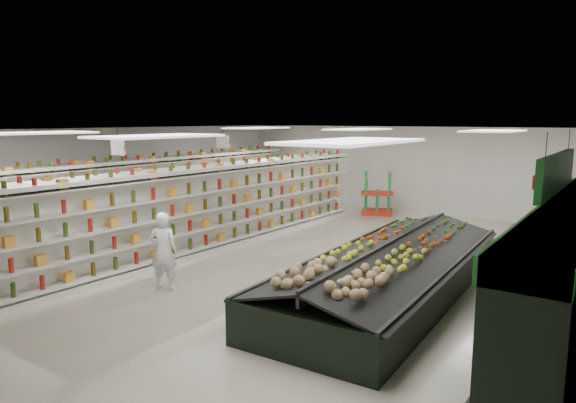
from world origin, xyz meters
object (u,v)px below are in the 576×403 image
Objects in this scene: gondola_center at (213,210)px; shopper_background at (266,198)px; gondola_left at (148,197)px; soda_endcap at (377,195)px; shopper_main at (164,251)px; produce_island at (391,269)px.

gondola_center is 3.32m from shopper_background.
gondola_left is 8.85× the size of soda_endcap.
gondola_center is 3.57m from shopper_main.
gondola_center reaches higher than produce_island.
produce_island is at bearing -173.29° from shopper_main.
soda_endcap is (-3.95, 7.80, 0.22)m from produce_island.
gondola_center is at bearing -10.44° from gondola_left.
shopper_background is at bearing -95.77° from shopper_main.
shopper_background is (-2.27, 6.43, 0.10)m from shopper_main.
shopper_main is 6.82m from shopper_background.
produce_island is 5.02× the size of soda_endcap.
produce_island is at bearing -104.84° from shopper_background.
gondola_center is 7.11× the size of shopper_background.
gondola_left is 6.18m from shopper_main.
gondola_center is 7.23m from soda_endcap.
gondola_left is 1.76× the size of produce_island.
gondola_left is at bearing -62.43° from shopper_main.
gondola_center reaches higher than shopper_main.
shopper_background reaches higher than shopper_main.
shopper_background is at bearing 44.64° from gondola_left.
soda_endcap is at bearing 52.27° from gondola_left.
shopper_background reaches higher than soda_endcap.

